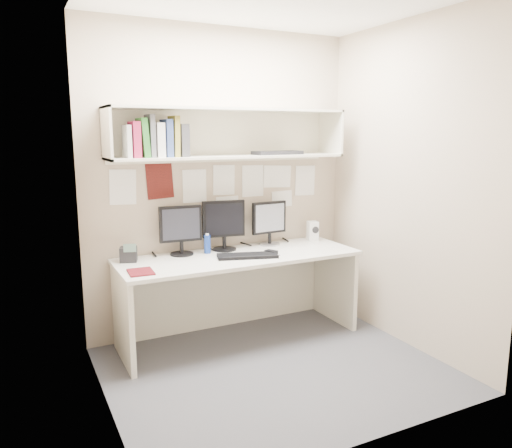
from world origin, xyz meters
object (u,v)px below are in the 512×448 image
keyboard (247,256)px  maroon_notebook (141,272)px  monitor_left (181,228)px  monitor_center (224,223)px  desk (239,297)px  monitor_right (269,221)px  desk_phone (129,254)px  speaker (313,231)px

keyboard → maroon_notebook: (-0.88, -0.06, -0.01)m
monitor_left → monitor_center: bearing=4.7°
desk → monitor_right: 0.74m
keyboard → desk_phone: bearing=178.7°
desk → keyboard: (0.03, -0.11, 0.38)m
monitor_left → maroon_notebook: size_ratio=1.92×
monitor_center → maroon_notebook: size_ratio=2.01×
keyboard → desk_phone: size_ratio=3.15×
monitor_left → monitor_right: (0.82, 0.00, -0.01)m
desk → monitor_left: (-0.42, 0.22, 0.59)m
monitor_right → keyboard: bearing=-143.0°
desk → monitor_center: 0.64m
monitor_center → maroon_notebook: (-0.82, -0.39, -0.23)m
keyboard → speaker: (0.82, 0.30, 0.08)m
desk → maroon_notebook: 0.95m
monitor_center → monitor_right: 0.44m
monitor_left → maroon_notebook: (-0.43, -0.39, -0.22)m
desk → monitor_right: size_ratio=5.11×
desk → maroon_notebook: (-0.86, -0.17, 0.37)m
monitor_left → monitor_right: monitor_left is taller
monitor_center → monitor_right: bearing=8.8°
monitor_center → monitor_left: bearing=-171.2°
monitor_right → speaker: monitor_right is taller
monitor_center → desk_phone: size_ratio=2.77×
desk → monitor_center: bearing=100.1°
monitor_left → speaker: monitor_left is taller
monitor_center → keyboard: (0.07, -0.33, -0.22)m
desk → maroon_notebook: size_ratio=9.42×
desk → desk_phone: (-0.86, 0.18, 0.42)m
desk → monitor_center: (-0.04, 0.22, 0.60)m
monitor_right → monitor_center: bearing=175.7°
speaker → maroon_notebook: 1.75m
monitor_left → desk_phone: size_ratio=2.64×
desk → speaker: 0.98m
monitor_left → keyboard: monitor_left is taller
desk → speaker: (0.85, 0.20, 0.45)m
monitor_right → keyboard: (-0.37, -0.33, -0.21)m
monitor_right → desk_phone: 1.28m
speaker → maroon_notebook: size_ratio=0.86×
desk → monitor_center: monitor_center is taller
monitor_right → keyboard: monitor_right is taller
monitor_right → maroon_notebook: 1.34m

